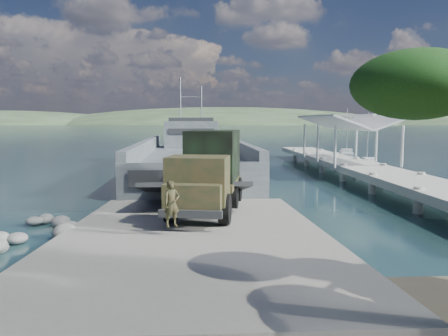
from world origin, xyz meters
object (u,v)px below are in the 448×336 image
landing_craft (192,163)px  sailboat_far (346,154)px  sailboat_near (367,164)px  pier (351,158)px  soldier (172,214)px  military_truck (209,171)px

landing_craft → sailboat_far: bearing=37.0°
sailboat_near → landing_craft: bearing=-160.4°
pier → sailboat_far: (6.25, 19.93, -1.25)m
soldier → military_truck: bearing=45.9°
pier → sailboat_near: (4.46, 7.97, -1.29)m
landing_craft → military_truck: 19.81m
sailboat_far → sailboat_near: bearing=-82.3°
pier → military_truck: pier is taller
pier → landing_craft: bearing=163.5°
pier → soldier: 24.77m
pier → military_truck: bearing=-128.2°
sailboat_near → soldier: bearing=-115.3°
pier → sailboat_far: size_ratio=6.67×
landing_craft → sailboat_far: 25.45m
soldier → sailboat_far: (20.02, 40.52, -0.99)m
landing_craft → military_truck: (1.26, -19.71, 1.51)m
sailboat_far → soldier: bearing=-100.1°
sailboat_near → sailboat_far: size_ratio=0.87×
military_truck → sailboat_far: bearing=72.5°
pier → landing_craft: (-13.61, 4.02, -0.74)m
landing_craft → soldier: 24.61m
military_truck → sailboat_far: size_ratio=1.27×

